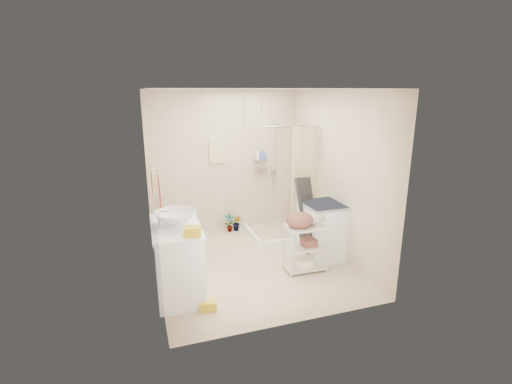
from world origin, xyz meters
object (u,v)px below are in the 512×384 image
at_px(washing_machine, 323,231).
at_px(vanity, 178,259).
at_px(laundry_rack, 306,244).
at_px(toilet, 179,242).

bearing_deg(washing_machine, vanity, -172.34).
relative_size(vanity, washing_machine, 1.19).
relative_size(washing_machine, laundry_rack, 1.09).
xyz_separation_m(vanity, washing_machine, (2.30, 0.36, -0.02)).
bearing_deg(laundry_rack, vanity, -176.45).
bearing_deg(washing_machine, toilet, 164.77).
relative_size(vanity, laundry_rack, 1.30).
xyz_separation_m(toilet, laundry_rack, (1.73, -0.84, 0.09)).
height_order(toilet, laundry_rack, laundry_rack).
distance_m(toilet, washing_machine, 2.25).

